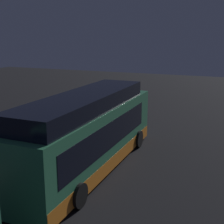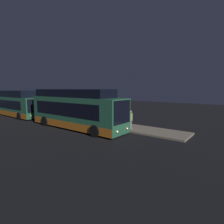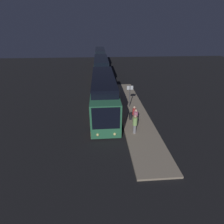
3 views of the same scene
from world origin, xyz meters
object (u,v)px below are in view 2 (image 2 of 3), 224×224
at_px(passenger_waiting, 130,119).
at_px(suitcase, 110,122).
at_px(passenger_with_bags, 115,117).
at_px(bus_second, 15,105).
at_px(passenger_boarding, 121,118).
at_px(sign_post, 92,108).
at_px(bus_lead, 75,110).

distance_m(passenger_waiting, suitcase, 2.69).
bearing_deg(passenger_with_bags, passenger_waiting, -127.62).
xyz_separation_m(bus_second, passenger_waiting, (18.85, 2.56, -0.55)).
bearing_deg(passenger_boarding, passenger_with_bags, -88.06).
bearing_deg(passenger_with_bags, suitcase, 88.90).
bearing_deg(bus_second, passenger_waiting, 7.74).
distance_m(passenger_waiting, passenger_with_bags, 2.15).
distance_m(bus_second, passenger_boarding, 17.78).
bearing_deg(sign_post, bus_lead, -80.63).
relative_size(bus_second, sign_post, 4.55).
xyz_separation_m(passenger_boarding, sign_post, (-4.28, 0.11, 0.78)).
xyz_separation_m(bus_lead, passenger_boarding, (3.79, 2.89, -0.76)).
bearing_deg(passenger_with_bags, passenger_boarding, -118.40).
xyz_separation_m(bus_lead, passenger_with_bags, (2.98, 2.88, -0.76)).
relative_size(passenger_with_bags, suitcase, 1.89).
bearing_deg(suitcase, passenger_waiting, -1.52).
bearing_deg(passenger_waiting, passenger_boarding, 32.21).
relative_size(bus_lead, suitcase, 13.29).
distance_m(passenger_waiting, sign_post, 5.66).
bearing_deg(sign_post, suitcase, -7.08).
bearing_deg(passenger_boarding, suitcase, -77.20).
distance_m(bus_lead, passenger_with_bags, 4.21).
height_order(bus_second, sign_post, bus_second).
distance_m(passenger_boarding, passenger_with_bags, 0.81).
bearing_deg(suitcase, passenger_boarding, 11.48).
bearing_deg(bus_second, passenger_boarding, 9.37).
relative_size(passenger_boarding, passenger_waiting, 0.94).
bearing_deg(suitcase, bus_lead, -133.55).
relative_size(passenger_boarding, passenger_with_bags, 1.02).
bearing_deg(bus_lead, passenger_with_bags, 44.08).
xyz_separation_m(passenger_waiting, passenger_with_bags, (-2.13, 0.32, -0.07)).
bearing_deg(sign_post, passenger_with_bags, -1.98).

